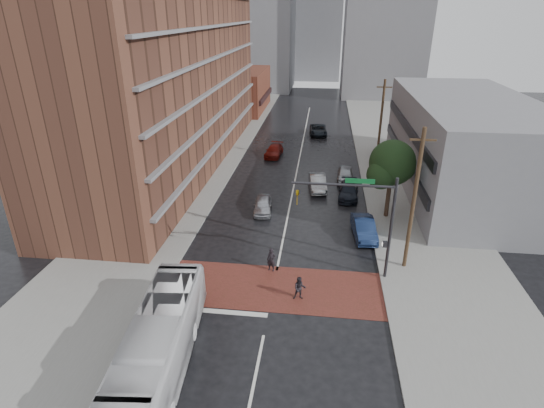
% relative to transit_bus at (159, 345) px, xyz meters
% --- Properties ---
extents(ground, '(160.00, 160.00, 0.00)m').
position_rel_transit_bus_xyz_m(ground, '(4.73, 6.99, -1.56)').
color(ground, black).
rests_on(ground, ground).
extents(crosswalk, '(14.00, 5.00, 0.02)m').
position_rel_transit_bus_xyz_m(crosswalk, '(4.73, 7.49, -1.55)').
color(crosswalk, maroon).
rests_on(crosswalk, ground).
extents(sidewalk_west, '(9.00, 90.00, 0.15)m').
position_rel_transit_bus_xyz_m(sidewalk_west, '(-6.77, 31.99, -1.48)').
color(sidewalk_west, gray).
rests_on(sidewalk_west, ground).
extents(sidewalk_east, '(9.00, 90.00, 0.15)m').
position_rel_transit_bus_xyz_m(sidewalk_east, '(16.23, 31.99, -1.48)').
color(sidewalk_east, gray).
rests_on(sidewalk_east, ground).
extents(apartment_block, '(10.00, 44.00, 28.00)m').
position_rel_transit_bus_xyz_m(apartment_block, '(-9.27, 30.99, 12.44)').
color(apartment_block, brown).
rests_on(apartment_block, ground).
extents(storefront_west, '(8.00, 16.00, 7.00)m').
position_rel_transit_bus_xyz_m(storefront_west, '(-7.27, 60.99, 1.94)').
color(storefront_west, brown).
rests_on(storefront_west, ground).
extents(building_east, '(11.00, 26.00, 9.00)m').
position_rel_transit_bus_xyz_m(building_east, '(21.23, 26.99, 2.94)').
color(building_east, slate).
rests_on(building_east, ground).
extents(distant_tower_west, '(18.00, 16.00, 32.00)m').
position_rel_transit_bus_xyz_m(distant_tower_west, '(-9.27, 84.99, 14.44)').
color(distant_tower_west, slate).
rests_on(distant_tower_west, ground).
extents(distant_tower_east, '(16.00, 14.00, 36.00)m').
position_rel_transit_bus_xyz_m(distant_tower_east, '(18.73, 78.99, 16.44)').
color(distant_tower_east, slate).
rests_on(distant_tower_east, ground).
extents(distant_tower_center, '(12.00, 10.00, 24.00)m').
position_rel_transit_bus_xyz_m(distant_tower_center, '(4.73, 101.99, 10.44)').
color(distant_tower_center, slate).
rests_on(distant_tower_center, ground).
extents(street_tree, '(4.20, 4.10, 6.90)m').
position_rel_transit_bus_xyz_m(street_tree, '(13.25, 19.03, 3.18)').
color(street_tree, '#332319').
rests_on(street_tree, ground).
extents(signal_mast, '(6.50, 0.30, 7.20)m').
position_rel_transit_bus_xyz_m(signal_mast, '(10.58, 9.49, 3.18)').
color(signal_mast, '#2D2D33').
rests_on(signal_mast, ground).
extents(utility_pole_near, '(1.60, 0.26, 10.00)m').
position_rel_transit_bus_xyz_m(utility_pole_near, '(13.53, 10.99, 3.58)').
color(utility_pole_near, '#473321').
rests_on(utility_pole_near, ground).
extents(utility_pole_far, '(1.60, 0.26, 10.00)m').
position_rel_transit_bus_xyz_m(utility_pole_far, '(13.53, 30.99, 3.58)').
color(utility_pole_far, '#473321').
rests_on(utility_pole_far, ground).
extents(transit_bus, '(3.65, 11.37, 3.11)m').
position_rel_transit_bus_xyz_m(transit_bus, '(0.00, 0.00, 0.00)').
color(transit_bus, silver).
rests_on(transit_bus, ground).
extents(pedestrian_a, '(0.70, 0.54, 1.72)m').
position_rel_transit_bus_xyz_m(pedestrian_a, '(4.35, 9.47, -0.70)').
color(pedestrian_a, black).
rests_on(pedestrian_a, ground).
extents(pedestrian_b, '(0.83, 0.68, 1.57)m').
position_rel_transit_bus_xyz_m(pedestrian_b, '(6.48, 6.54, -0.77)').
color(pedestrian_b, black).
rests_on(pedestrian_b, ground).
extents(car_travel_a, '(1.87, 3.98, 1.32)m').
position_rel_transit_bus_xyz_m(car_travel_a, '(2.43, 18.78, -0.90)').
color(car_travel_a, '#B4B5BC').
rests_on(car_travel_a, ground).
extents(car_travel_b, '(2.03, 4.57, 1.46)m').
position_rel_transit_bus_xyz_m(car_travel_b, '(7.15, 24.62, -0.83)').
color(car_travel_b, '#999DA0').
rests_on(car_travel_b, ground).
extents(car_travel_c, '(2.18, 4.63, 1.31)m').
position_rel_transit_bus_xyz_m(car_travel_c, '(1.52, 34.88, -0.90)').
color(car_travel_c, '#66100B').
rests_on(car_travel_c, ground).
extents(suv_travel, '(2.71, 5.25, 1.42)m').
position_rel_transit_bus_xyz_m(suv_travel, '(6.72, 45.59, -0.85)').
color(suv_travel, black).
rests_on(suv_travel, ground).
extents(car_parked_near, '(1.99, 4.59, 1.47)m').
position_rel_transit_bus_xyz_m(car_parked_near, '(11.03, 15.22, -0.82)').
color(car_parked_near, '#132245').
rests_on(car_parked_near, ground).
extents(car_parked_mid, '(2.11, 4.63, 1.31)m').
position_rel_transit_bus_xyz_m(car_parked_mid, '(10.14, 22.99, -0.90)').
color(car_parked_mid, black).
rests_on(car_parked_mid, ground).
extents(car_parked_far, '(1.83, 4.16, 1.39)m').
position_rel_transit_bus_xyz_m(car_parked_far, '(9.98, 27.55, -0.86)').
color(car_parked_far, '#95989C').
rests_on(car_parked_far, ground).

